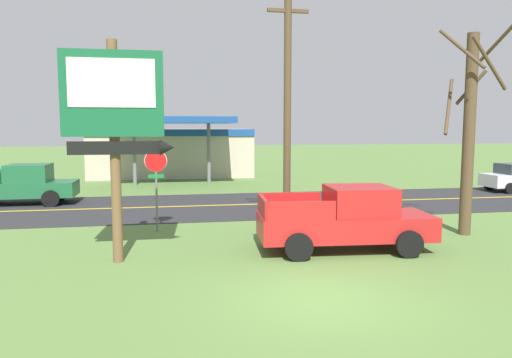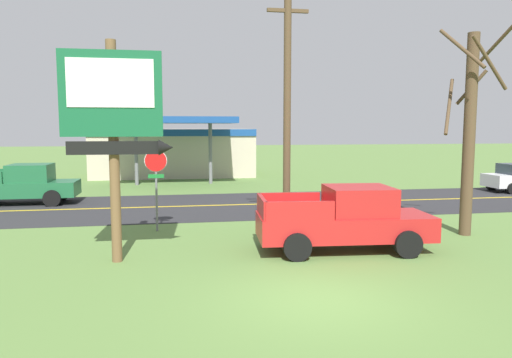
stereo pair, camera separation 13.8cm
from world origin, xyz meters
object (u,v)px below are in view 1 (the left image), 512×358
(stop_sign, at_px, (156,175))
(bare_tree, at_px, (469,128))
(pickup_red_parked_on_lawn, at_px, (347,219))
(motel_sign, at_px, (116,116))
(gas_station, at_px, (172,151))
(pickup_green_on_road, at_px, (21,185))
(utility_pole, at_px, (287,98))

(stop_sign, height_order, bare_tree, bare_tree)
(stop_sign, relative_size, pickup_red_parked_on_lawn, 0.55)
(pickup_red_parked_on_lawn, bearing_deg, motel_sign, -178.35)
(bare_tree, bearing_deg, gas_station, 113.86)
(bare_tree, height_order, pickup_green_on_road, bare_tree)
(bare_tree, xyz_separation_m, gas_station, (-9.98, 22.55, -1.76))
(utility_pole, height_order, gas_station, utility_pole)
(utility_pole, bearing_deg, motel_sign, -151.06)
(utility_pole, height_order, bare_tree, utility_pole)
(utility_pole, distance_m, bare_tree, 6.32)
(bare_tree, height_order, pickup_red_parked_on_lawn, bare_tree)
(motel_sign, bearing_deg, pickup_red_parked_on_lawn, 1.65)
(stop_sign, relative_size, gas_station, 0.25)
(utility_pole, xyz_separation_m, gas_station, (-3.93, 21.06, -2.82))
(gas_station, relative_size, pickup_red_parked_on_lawn, 2.25)
(utility_pole, relative_size, pickup_red_parked_on_lawn, 1.69)
(utility_pole, bearing_deg, pickup_green_on_road, 143.65)
(motel_sign, relative_size, stop_sign, 2.06)
(pickup_red_parked_on_lawn, distance_m, pickup_green_on_road, 16.60)
(bare_tree, xyz_separation_m, pickup_green_on_road, (-17.24, 9.72, -2.74))
(motel_sign, relative_size, pickup_green_on_road, 1.17)
(stop_sign, height_order, pickup_green_on_road, stop_sign)
(bare_tree, bearing_deg, pickup_red_parked_on_lawn, -164.48)
(bare_tree, distance_m, pickup_red_parked_on_lawn, 5.75)
(bare_tree, bearing_deg, motel_sign, -172.37)
(utility_pole, height_order, pickup_red_parked_on_lawn, utility_pole)
(pickup_green_on_road, bearing_deg, pickup_red_parked_on_lawn, -41.84)
(motel_sign, height_order, bare_tree, bare_tree)
(pickup_red_parked_on_lawn, bearing_deg, utility_pole, 112.53)
(stop_sign, bearing_deg, gas_station, 88.16)
(motel_sign, relative_size, gas_station, 0.51)
(pickup_green_on_road, bearing_deg, stop_sign, -47.71)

